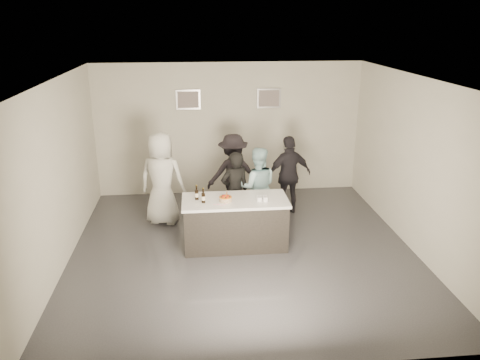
{
  "coord_description": "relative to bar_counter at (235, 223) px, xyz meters",
  "views": [
    {
      "loc": [
        -0.8,
        -7.4,
        3.94
      ],
      "look_at": [
        0.0,
        0.5,
        1.15
      ],
      "focal_mm": 35.0,
      "sensor_mm": 36.0,
      "label": 1
    }
  ],
  "objects": [
    {
      "name": "wall_front",
      "position": [
        0.12,
        -3.2,
        1.05
      ],
      "size": [
        6.0,
        0.04,
        3.0
      ],
      "primitive_type": "cube",
      "color": "beige",
      "rests_on": "ground"
    },
    {
      "name": "cake",
      "position": [
        -0.17,
        -0.08,
        0.49
      ],
      "size": [
        0.22,
        0.22,
        0.07
      ],
      "primitive_type": "cylinder",
      "color": "orange",
      "rests_on": "bar_counter"
    },
    {
      "name": "picture_left",
      "position": [
        -0.78,
        2.77,
        1.75
      ],
      "size": [
        0.54,
        0.04,
        0.44
      ],
      "primitive_type": "cube",
      "color": "#B2B2B7",
      "rests_on": "wall_back"
    },
    {
      "name": "tumbler_cluster",
      "position": [
        0.47,
        -0.09,
        0.49
      ],
      "size": [
        0.19,
        0.19,
        0.08
      ],
      "primitive_type": "cube",
      "color": "orange",
      "rests_on": "bar_counter"
    },
    {
      "name": "floor",
      "position": [
        0.12,
        -0.2,
        -0.45
      ],
      "size": [
        6.0,
        6.0,
        0.0
      ],
      "primitive_type": "plane",
      "color": "#3D3D42",
      "rests_on": "ground"
    },
    {
      "name": "person_guest_back",
      "position": [
        0.1,
        1.61,
        0.39
      ],
      "size": [
        1.16,
        0.77,
        1.68
      ],
      "primitive_type": "imported",
      "rotation": [
        0.0,
        0.0,
        3.29
      ],
      "color": "black",
      "rests_on": "ground"
    },
    {
      "name": "picture_right",
      "position": [
        1.02,
        2.77,
        1.75
      ],
      "size": [
        0.54,
        0.04,
        0.44
      ],
      "primitive_type": "cube",
      "color": "#B2B2B7",
      "rests_on": "wall_back"
    },
    {
      "name": "person_main_blue",
      "position": [
        0.52,
        0.87,
        0.34
      ],
      "size": [
        0.81,
        0.65,
        1.59
      ],
      "primitive_type": "imported",
      "rotation": [
        0.0,
        0.0,
        3.07
      ],
      "color": "#A7D3DA",
      "rests_on": "ground"
    },
    {
      "name": "beer_bottle_a",
      "position": [
        -0.67,
        0.05,
        0.58
      ],
      "size": [
        0.07,
        0.07,
        0.26
      ],
      "primitive_type": "cylinder",
      "color": "black",
      "rests_on": "bar_counter"
    },
    {
      "name": "candles",
      "position": [
        -0.28,
        -0.25,
        0.45
      ],
      "size": [
        0.24,
        0.08,
        0.01
      ],
      "primitive_type": "cube",
      "color": "pink",
      "rests_on": "bar_counter"
    },
    {
      "name": "wall_back",
      "position": [
        0.12,
        2.8,
        1.05
      ],
      "size": [
        6.0,
        0.04,
        3.0
      ],
      "primitive_type": "cube",
      "color": "beige",
      "rests_on": "ground"
    },
    {
      "name": "person_guest_left",
      "position": [
        -1.33,
        1.16,
        0.48
      ],
      "size": [
        1.04,
        0.83,
        1.85
      ],
      "primitive_type": "imported",
      "rotation": [
        0.0,
        0.0,
        2.85
      ],
      "color": "silver",
      "rests_on": "ground"
    },
    {
      "name": "wall_left",
      "position": [
        -2.88,
        -0.2,
        1.05
      ],
      "size": [
        0.04,
        6.0,
        3.0
      ],
      "primitive_type": "cube",
      "color": "beige",
      "rests_on": "ground"
    },
    {
      "name": "wall_right",
      "position": [
        3.12,
        -0.2,
        1.05
      ],
      "size": [
        0.04,
        6.0,
        3.0
      ],
      "primitive_type": "cube",
      "color": "beige",
      "rests_on": "ground"
    },
    {
      "name": "person_guest_right",
      "position": [
        1.25,
        1.42,
        0.38
      ],
      "size": [
        1.04,
        0.62,
        1.66
      ],
      "primitive_type": "imported",
      "rotation": [
        0.0,
        0.0,
        3.38
      ],
      "color": "black",
      "rests_on": "ground"
    },
    {
      "name": "ceiling",
      "position": [
        0.12,
        -0.2,
        2.55
      ],
      "size": [
        6.0,
        6.0,
        0.0
      ],
      "primitive_type": "plane",
      "rotation": [
        3.14,
        0.0,
        0.0
      ],
      "color": "white"
    },
    {
      "name": "beer_bottle_b",
      "position": [
        -0.56,
        -0.11,
        0.58
      ],
      "size": [
        0.07,
        0.07,
        0.26
      ],
      "primitive_type": "cylinder",
      "color": "black",
      "rests_on": "bar_counter"
    },
    {
      "name": "person_main_black",
      "position": [
        0.06,
        0.72,
        0.33
      ],
      "size": [
        0.66,
        0.54,
        1.56
      ],
      "primitive_type": "imported",
      "rotation": [
        0.0,
        0.0,
        3.47
      ],
      "color": "black",
      "rests_on": "ground"
    },
    {
      "name": "bar_counter",
      "position": [
        0.0,
        0.0,
        0.0
      ],
      "size": [
        1.86,
        0.86,
        0.9
      ],
      "primitive_type": "cube",
      "color": "white",
      "rests_on": "ground"
    }
  ]
}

